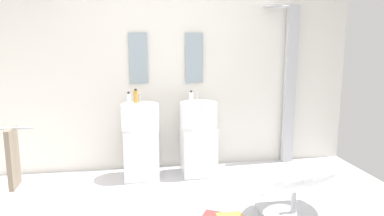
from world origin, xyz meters
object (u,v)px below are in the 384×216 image
object	(u,v)px
soap_bottle_clear	(129,99)
lounge_chair	(295,182)
pedestal_sink_left	(141,139)
towel_rack	(9,161)
pedestal_sink_right	(198,137)
shower_column	(289,82)
soap_bottle_amber	(136,96)
soap_bottle_white	(191,96)

from	to	relation	value
soap_bottle_clear	lounge_chair	bearing A→B (deg)	-41.07
pedestal_sink_left	towel_rack	world-z (taller)	pedestal_sink_left
pedestal_sink_right	towel_rack	bearing A→B (deg)	-148.16
pedestal_sink_right	soap_bottle_clear	xyz separation A→B (m)	(-0.82, -0.00, 0.49)
shower_column	soap_bottle_amber	world-z (taller)	shower_column
pedestal_sink_left	towel_rack	xyz separation A→B (m)	(-1.09, -1.11, 0.17)
pedestal_sink_left	soap_bottle_clear	xyz separation A→B (m)	(-0.12, -0.00, 0.49)
pedestal_sink_right	soap_bottle_amber	world-z (taller)	soap_bottle_amber
shower_column	soap_bottle_white	world-z (taller)	shower_column
soap_bottle_white	soap_bottle_clear	bearing A→B (deg)	-168.77
shower_column	soap_bottle_white	size ratio (longest dim) A/B	16.63
towel_rack	soap_bottle_white	bearing A→B (deg)	36.14
pedestal_sink_left	towel_rack	size ratio (longest dim) A/B	1.04
pedestal_sink_left	soap_bottle_amber	bearing A→B (deg)	112.62
pedestal_sink_left	lounge_chair	world-z (taller)	pedestal_sink_left
lounge_chair	soap_bottle_amber	xyz separation A→B (m)	(-1.38, 1.38, 0.61)
soap_bottle_amber	lounge_chair	bearing A→B (deg)	-45.00
soap_bottle_amber	pedestal_sink_left	bearing A→B (deg)	-67.38
pedestal_sink_left	soap_bottle_white	distance (m)	0.80
pedestal_sink_left	towel_rack	bearing A→B (deg)	-134.59
pedestal_sink_right	pedestal_sink_left	bearing A→B (deg)	180.00
pedestal_sink_right	shower_column	world-z (taller)	shower_column
pedestal_sink_right	towel_rack	distance (m)	2.10
lounge_chair	soap_bottle_white	distance (m)	1.69
pedestal_sink_right	soap_bottle_clear	bearing A→B (deg)	-179.85
pedestal_sink_left	shower_column	size ratio (longest dim) A/B	0.48
shower_column	lounge_chair	world-z (taller)	shower_column
soap_bottle_white	pedestal_sink_right	bearing A→B (deg)	-65.73
pedestal_sink_right	soap_bottle_white	xyz separation A→B (m)	(-0.07, 0.15, 0.48)
shower_column	soap_bottle_amber	size ratio (longest dim) A/B	12.40
pedestal_sink_left	pedestal_sink_right	size ratio (longest dim) A/B	1.00
pedestal_sink_right	soap_bottle_clear	distance (m)	0.95
pedestal_sink_right	soap_bottle_amber	size ratio (longest dim) A/B	5.96
lounge_chair	soap_bottle_clear	world-z (taller)	soap_bottle_clear
shower_column	towel_rack	bearing A→B (deg)	-155.52
pedestal_sink_right	soap_bottle_white	world-z (taller)	soap_bottle_white
pedestal_sink_left	soap_bottle_white	size ratio (longest dim) A/B	8.00
pedestal_sink_right	shower_column	size ratio (longest dim) A/B	0.48
soap_bottle_white	lounge_chair	bearing A→B (deg)	-63.44
shower_column	soap_bottle_clear	distance (m)	2.09
shower_column	soap_bottle_white	distance (m)	1.33
lounge_chair	soap_bottle_clear	bearing A→B (deg)	138.93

